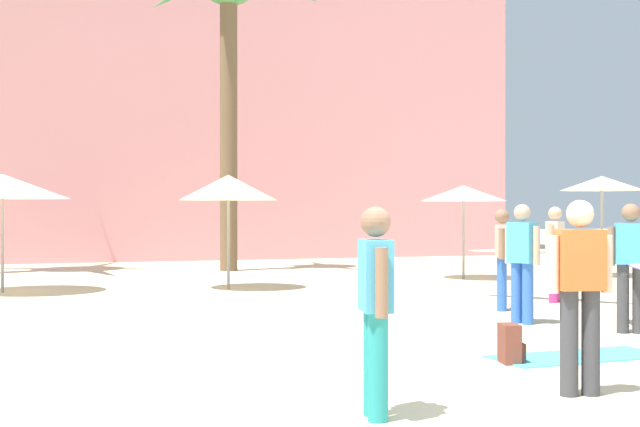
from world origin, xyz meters
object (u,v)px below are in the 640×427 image
person_mid_center (638,264)px  palm_tree_left (228,4)px  cafe_umbrella_0 (2,186)px  person_far_right (522,258)px  cafe_umbrella_3 (228,188)px  person_far_left (580,288)px  cafe_umbrella_1 (463,193)px  beach_towel (578,356)px  cafe_umbrella_4 (602,184)px  person_mid_left (551,250)px  person_mid_right (376,302)px  person_near_right (502,255)px  backpack (510,344)px

person_mid_center → palm_tree_left: bearing=38.7°
cafe_umbrella_0 → person_far_right: size_ratio=1.52×
cafe_umbrella_3 → person_far_left: (0.60, -11.34, -1.16)m
palm_tree_left → person_far_right: size_ratio=5.20×
person_mid_center → person_far_right: size_ratio=1.73×
cafe_umbrella_1 → person_far_left: (-5.29, -12.16, -1.09)m
cafe_umbrella_1 → cafe_umbrella_3: (-5.89, -0.82, 0.07)m
beach_towel → person_mid_center: size_ratio=0.66×
palm_tree_left → cafe_umbrella_3: 7.51m
cafe_umbrella_4 → person_far_left: (-8.81, -11.64, -1.34)m
person_mid_left → person_mid_right: person_mid_left is taller
person_mid_center → person_near_right: bearing=33.5°
cafe_umbrella_1 → cafe_umbrella_4: cafe_umbrella_4 is taller
person_far_right → person_far_left: bearing=-136.4°
person_far_left → person_near_right: bearing=-14.0°
cafe_umbrella_0 → beach_towel: bearing=-58.5°
cafe_umbrella_3 → person_mid_center: (3.60, -8.34, -1.18)m
backpack → cafe_umbrella_4: bearing=62.8°
cafe_umbrella_0 → palm_tree_left: bearing=40.3°
backpack → person_mid_center: 3.12m
backpack → person_mid_center: size_ratio=0.14×
cafe_umbrella_1 → person_mid_right: 14.41m
cafe_umbrella_1 → person_mid_left: size_ratio=0.80×
cafe_umbrella_1 → person_mid_center: size_ratio=0.75×
cafe_umbrella_4 → person_mid_right: (-10.84, -11.85, -1.38)m
backpack → person_mid_right: (-2.31, -1.84, 0.71)m
person_mid_left → person_far_right: size_ratio=1.61×
beach_towel → cafe_umbrella_0: bearing=121.5°
beach_towel → backpack: 0.95m
cafe_umbrella_0 → cafe_umbrella_1: cafe_umbrella_0 is taller
person_far_right → person_mid_left: bearing=29.2°
cafe_umbrella_1 → person_far_right: (-3.13, -7.69, -1.09)m
beach_towel → person_far_left: person_far_left is taller
backpack → person_mid_left: (4.03, 5.36, 0.71)m
cafe_umbrella_0 → backpack: 11.73m
cafe_umbrella_0 → backpack: size_ratio=6.25×
person_mid_left → person_mid_center: 4.21m
cafe_umbrella_4 → person_far_left: cafe_umbrella_4 is taller
cafe_umbrella_1 → backpack: 11.79m
cafe_umbrella_0 → cafe_umbrella_1: bearing=1.3°
cafe_umbrella_3 → person_near_right: cafe_umbrella_3 is taller
person_far_right → person_near_right: bearing=48.9°
backpack → person_near_right: person_near_right is taller
person_mid_center → person_near_right: person_mid_center is taller
person_far_left → beach_towel: bearing=-24.1°
beach_towel → person_far_left: size_ratio=1.15×
cafe_umbrella_1 → cafe_umbrella_4: (3.52, -0.52, 0.26)m
cafe_umbrella_3 → person_far_left: size_ratio=1.38×
cafe_umbrella_4 → person_mid_center: cafe_umbrella_4 is taller
cafe_umbrella_1 → person_mid_right: size_ratio=1.34×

